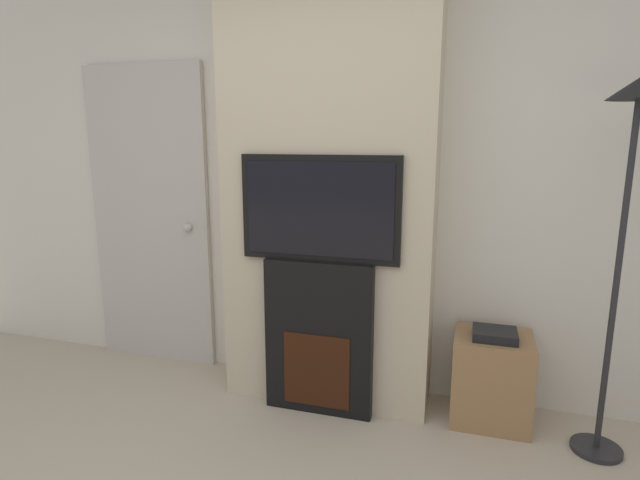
% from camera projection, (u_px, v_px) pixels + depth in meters
% --- Properties ---
extents(wall_back, '(6.00, 0.06, 2.70)m').
position_uv_depth(wall_back, '(339.00, 177.00, 3.10)').
color(wall_back, silver).
rests_on(wall_back, ground_plane).
extents(chimney_breast, '(1.23, 0.37, 2.70)m').
position_uv_depth(chimney_breast, '(329.00, 180.00, 2.90)').
color(chimney_breast, beige).
rests_on(chimney_breast, ground_plane).
extents(fireplace, '(0.63, 0.15, 0.91)m').
position_uv_depth(fireplace, '(320.00, 337.00, 2.90)').
color(fireplace, black).
rests_on(fireplace, ground_plane).
extents(television, '(0.91, 0.07, 0.59)m').
position_uv_depth(television, '(320.00, 209.00, 2.75)').
color(television, black).
rests_on(television, fireplace).
extents(floor_lamp, '(0.28, 0.28, 1.86)m').
position_uv_depth(floor_lamp, '(630.00, 175.00, 2.30)').
color(floor_lamp, '#262628').
rests_on(floor_lamp, ground_plane).
extents(media_stand, '(0.43, 0.36, 0.56)m').
position_uv_depth(media_stand, '(491.00, 377.00, 2.81)').
color(media_stand, '#997047').
rests_on(media_stand, ground_plane).
extents(entry_door, '(0.91, 0.09, 2.07)m').
position_uv_depth(entry_door, '(151.00, 218.00, 3.49)').
color(entry_door, '#BCB7AD').
rests_on(entry_door, ground_plane).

